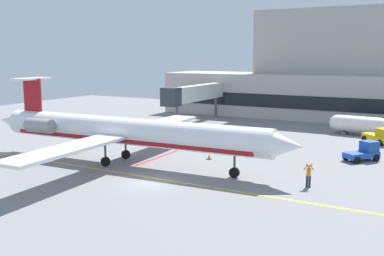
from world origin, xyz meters
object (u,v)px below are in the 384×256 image
baggage_tug (364,152)px  pushback_tractor (379,136)px  regional_jet (123,131)px  belt_loader (183,130)px  marshaller (309,175)px  fuel_tank (358,125)px

baggage_tug → pushback_tractor: (0.29, 9.97, 0.00)m
regional_jet → belt_loader: 15.05m
regional_jet → belt_loader: (-1.87, 14.77, -2.19)m
baggage_tug → marshaller: (-2.54, -11.92, 0.14)m
belt_loader → marshaller: bearing=-35.2°
pushback_tractor → marshaller: size_ratio=1.89×
belt_loader → fuel_tank: (19.40, 12.73, 0.42)m
pushback_tractor → marshaller: marshaller is taller
belt_loader → marshaller: (19.74, -13.93, 0.03)m
regional_jet → belt_loader: regional_jet is taller
marshaller → baggage_tug: bearing=78.0°
pushback_tractor → belt_loader: belt_loader is taller
baggage_tug → belt_loader: 22.37m
baggage_tug → regional_jet: bearing=-148.0°
regional_jet → pushback_tractor: size_ratio=8.98×
regional_jet → fuel_tank: bearing=57.5°
belt_loader → baggage_tug: bearing=-5.2°
fuel_tank → pushback_tractor: bearing=-56.5°
belt_loader → fuel_tank: 23.21m
baggage_tug → marshaller: size_ratio=1.86×
regional_jet → pushback_tractor: regional_jet is taller
regional_jet → fuel_tank: regional_jet is taller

